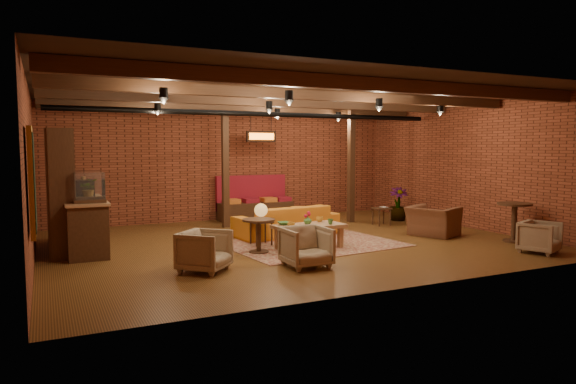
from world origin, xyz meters
name	(u,v)px	position (x,y,z in m)	size (l,w,h in m)	color
floor	(291,242)	(0.00, 0.00, 0.00)	(10.00, 10.00, 0.00)	#3D260F
ceiling	(291,93)	(0.00, 0.00, 3.20)	(10.00, 8.00, 0.02)	black
wall_back	(230,163)	(0.00, 4.00, 1.60)	(10.00, 0.02, 3.20)	brown
wall_front	(411,179)	(0.00, -4.00, 1.60)	(10.00, 0.02, 3.20)	brown
wall_left	(30,174)	(-5.00, 0.00, 1.60)	(0.02, 8.00, 3.20)	brown
wall_right	(466,165)	(5.00, 0.00, 1.60)	(0.02, 8.00, 3.20)	brown
ceiling_beams	(291,99)	(0.00, 0.00, 3.08)	(9.80, 6.40, 0.22)	#311D10
ceiling_pipe	(262,114)	(0.00, 1.60, 2.85)	(0.12, 0.12, 9.60)	black
post_left	(225,165)	(-0.60, 2.60, 1.60)	(0.16, 0.16, 3.20)	#311D10
post_right	(351,164)	(2.80, 2.00, 1.60)	(0.16, 0.16, 3.20)	#311D10
service_counter	(84,210)	(-4.10, 1.00, 0.80)	(0.80, 2.50, 1.60)	#311D10
plant_counter	(88,189)	(-4.00, 1.20, 1.22)	(0.35, 0.39, 0.30)	#337F33
shelving_hutch	(61,191)	(-4.50, 1.10, 1.20)	(0.52, 2.00, 2.40)	#311D10
chalkboard_menu	(32,182)	(-4.93, -2.30, 1.60)	(0.08, 0.96, 1.46)	black
banquette	(255,202)	(0.60, 3.55, 0.50)	(2.10, 0.70, 1.00)	maroon
service_sign	(261,136)	(0.60, 3.10, 2.35)	(0.86, 0.06, 0.30)	orange
ceiling_spotlights	(291,109)	(0.00, 0.00, 2.86)	(6.40, 4.40, 0.28)	black
rug	(311,244)	(0.30, -0.37, 0.01)	(3.53, 2.70, 0.01)	maroon
sofa	(286,221)	(0.26, 0.77, 0.35)	(2.43, 0.95, 0.71)	orange
coffee_table	(308,227)	(0.02, -0.79, 0.44)	(1.48, 0.80, 0.74)	#9F764A
side_table_lamp	(261,213)	(-0.71, -0.03, 0.67)	(0.42, 0.42, 0.88)	#311D10
round_table_left	(259,230)	(-1.05, -0.74, 0.45)	(0.64, 0.64, 0.66)	#311D10
armchair_a	(205,249)	(-2.43, -1.75, 0.38)	(0.73, 0.69, 0.75)	beige
armchair_b	(306,245)	(-0.76, -2.19, 0.38)	(0.74, 0.70, 0.77)	beige
armchair_right	(433,216)	(3.35, -0.69, 0.46)	(1.05, 0.68, 0.92)	brown
side_table_book	(382,209)	(3.23, 1.17, 0.43)	(0.45, 0.45, 0.49)	#311D10
round_table_right	(514,216)	(4.40, -2.06, 0.57)	(0.73, 0.73, 0.85)	#311D10
armchair_far	(540,236)	(3.89, -3.11, 0.34)	(0.66, 0.62, 0.68)	beige
plant_tall	(399,171)	(4.17, 1.68, 1.41)	(1.57, 1.57, 2.81)	#4C7F4C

